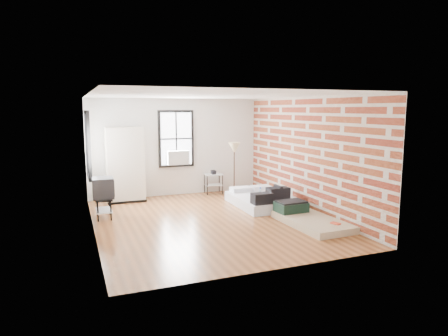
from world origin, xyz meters
name	(u,v)px	position (x,y,z in m)	size (l,w,h in m)	color
ground	(210,221)	(0.00, 0.00, 0.00)	(6.00, 6.00, 0.00)	brown
room_shell	(214,143)	(0.23, 0.36, 1.74)	(5.02, 6.02, 2.80)	silver
mattress_main	(263,199)	(1.74, 0.82, 0.17)	(1.42, 1.91, 0.61)	white
mattress_bare	(307,218)	(1.92, -0.97, 0.12)	(1.05, 1.90, 0.40)	tan
wardrobe	(125,165)	(-1.51, 2.65, 1.01)	(1.03, 0.60, 2.02)	black
side_table	(213,178)	(1.05, 2.72, 0.47)	(0.56, 0.46, 0.70)	black
floor_lamp	(234,151)	(1.47, 2.12, 1.33)	(0.34, 0.34, 1.56)	black
tv_stand	(103,189)	(-2.21, 1.10, 0.67)	(0.49, 0.68, 0.94)	black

